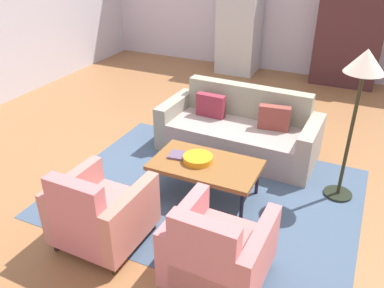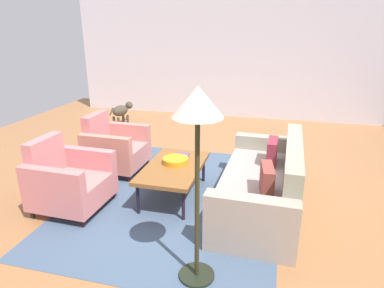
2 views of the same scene
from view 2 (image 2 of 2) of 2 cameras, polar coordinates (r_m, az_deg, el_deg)
name	(u,v)px [view 2 (image 2 of 2)]	position (r m, az deg, el deg)	size (l,w,h in m)	color
ground_plane	(219,195)	(4.52, 4.58, -8.69)	(10.50, 10.50, 0.00)	#9B673D
wall_left	(252,59)	(8.23, 10.24, 14.07)	(0.12, 8.75, 2.80)	silver
area_rug	(178,196)	(4.49, -2.45, -8.82)	(3.40, 2.60, 0.01)	#42566F
couch	(267,186)	(4.19, 12.62, -7.06)	(2.13, 0.96, 0.86)	gray
coffee_table	(174,168)	(4.33, -3.16, -4.18)	(1.20, 0.70, 0.43)	black
armchair_left	(113,149)	(5.29, -13.28, -0.79)	(0.82, 0.82, 0.88)	#342621
armchair_right	(67,182)	(4.36, -20.50, -6.05)	(0.82, 0.82, 0.88)	#341A15
fruit_bowl	(176,161)	(4.38, -2.80, -2.84)	(0.34, 0.34, 0.07)	orange
book_stack	(182,156)	(4.59, -1.78, -2.08)	(0.28, 0.22, 0.03)	#5E4B65
floor_lamp	(198,122)	(2.53, 0.95, 3.81)	(0.40, 0.40, 1.72)	black
dog	(122,111)	(7.81, -11.91, 5.60)	(0.68, 0.36, 0.48)	#473F33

